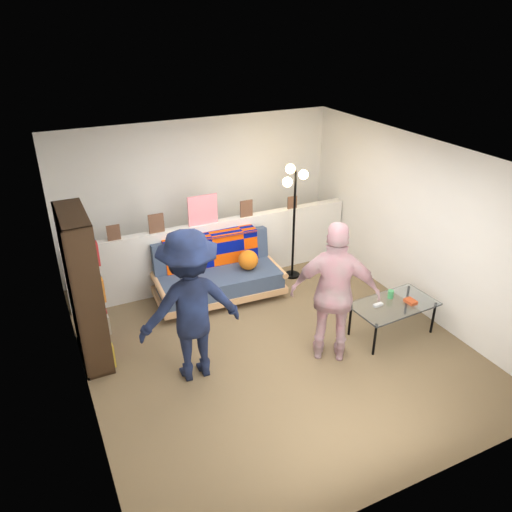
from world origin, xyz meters
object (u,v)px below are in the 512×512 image
Objects in this scene: floor_lamp at (294,200)px; person_left at (190,306)px; futon_sofa at (219,274)px; coffee_table at (394,305)px; bookshelf at (85,294)px; person_right at (335,294)px.

person_left is (-2.20, -1.60, -0.37)m from floor_lamp.
floor_lamp is (1.29, 0.12, 0.91)m from futon_sofa.
person_left is at bearing -121.56° from futon_sofa.
futon_sofa is 2.51m from coffee_table.
person_left is at bearing 171.78° from coffee_table.
coffee_table is at bearing -18.74° from bookshelf.
person_right reaches higher than futon_sofa.
floor_lamp is 2.75m from person_left.
coffee_table is 0.62× the size of person_left.
person_left is 1.03× the size of person_right.
futon_sofa is 2.10m from person_right.
bookshelf is 1.32m from person_left.
bookshelf is at bearing -161.65° from futon_sofa.
coffee_table is 0.64× the size of person_right.
person_right is at bearing -25.94° from bookshelf.
floor_lamp reaches higher than futon_sofa.
bookshelf reaches higher than coffee_table.
coffee_table is at bearing -47.83° from futon_sofa.
person_right is at bearing -105.96° from floor_lamp.
floor_lamp is at bearing -142.51° from person_left.
coffee_table is at bearing -78.64° from floor_lamp.
floor_lamp is at bearing 13.27° from bookshelf.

